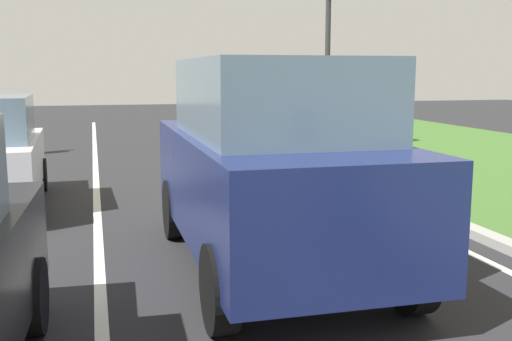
{
  "coord_description": "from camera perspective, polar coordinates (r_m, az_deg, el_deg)",
  "views": [
    {
      "loc": [
        -0.69,
        2.95,
        2.15
      ],
      "look_at": [
        0.81,
        8.65,
        1.2
      ],
      "focal_mm": 43.2,
      "sensor_mm": 36.0,
      "label": 1
    }
  ],
  "objects": [
    {
      "name": "ground_plane",
      "position": [
        11.28,
        -10.99,
        -1.99
      ],
      "size": [
        60.0,
        60.0,
        0.0
      ],
      "primitive_type": "plane",
      "color": "#262628"
    },
    {
      "name": "lane_line_center",
      "position": [
        11.26,
        -14.55,
        -2.13
      ],
      "size": [
        0.12,
        32.0,
        0.01
      ],
      "primitive_type": "cube",
      "color": "silver",
      "rests_on": "ground"
    },
    {
      "name": "lane_line_right_edge",
      "position": [
        12.05,
        6.35,
        -1.16
      ],
      "size": [
        0.12,
        32.0,
        0.01
      ],
      "primitive_type": "cube",
      "color": "silver",
      "rests_on": "ground"
    },
    {
      "name": "curb_right",
      "position": [
        12.23,
        8.54,
        -0.78
      ],
      "size": [
        0.24,
        48.0,
        0.12
      ],
      "primitive_type": "cube",
      "color": "#9E9B93",
      "rests_on": "ground"
    },
    {
      "name": "car_suv_ahead",
      "position": [
        6.59,
        1.49,
        0.57
      ],
      "size": [
        1.99,
        4.51,
        2.28
      ],
      "rotation": [
        0.0,
        0.0,
        -0.0
      ],
      "color": "navy",
      "rests_on": "ground"
    },
    {
      "name": "traffic_light_near_right",
      "position": [
        16.6,
        6.85,
        14.06
      ],
      "size": [
        0.32,
        0.5,
        5.31
      ],
      "color": "#2D2D2D",
      "rests_on": "ground"
    }
  ]
}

